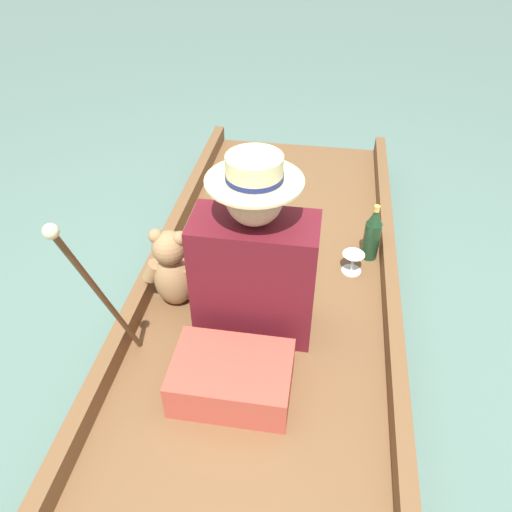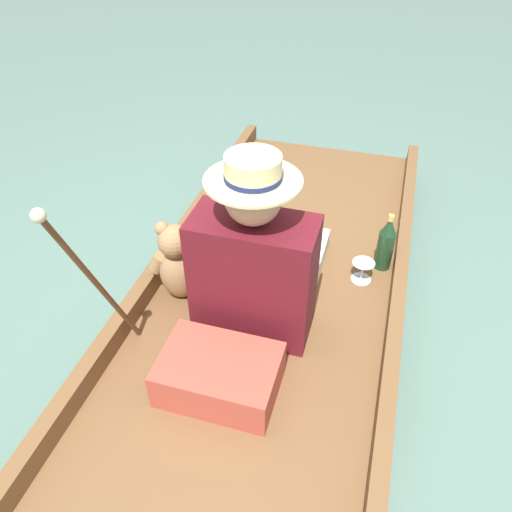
{
  "view_description": "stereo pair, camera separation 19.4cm",
  "coord_description": "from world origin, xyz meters",
  "views": [
    {
      "loc": [
        0.2,
        -1.48,
        1.72
      ],
      "look_at": [
        -0.03,
        0.01,
        0.5
      ],
      "focal_mm": 35.0,
      "sensor_mm": 36.0,
      "label": 1
    },
    {
      "loc": [
        0.39,
        -1.44,
        1.72
      ],
      "look_at": [
        -0.03,
        0.01,
        0.5
      ],
      "focal_mm": 35.0,
      "sensor_mm": 36.0,
      "label": 2
    }
  ],
  "objects": [
    {
      "name": "champagne_bottle",
      "position": [
        0.46,
        0.52,
        0.28
      ],
      "size": [
        0.08,
        0.08,
        0.3
      ],
      "color": "#19381E",
      "rests_on": "punt_boat"
    },
    {
      "name": "wine_glass",
      "position": [
        0.38,
        0.39,
        0.22
      ],
      "size": [
        0.11,
        0.11,
        0.1
      ],
      "color": "silver",
      "rests_on": "punt_boat"
    },
    {
      "name": "ground_plane",
      "position": [
        0.0,
        0.0,
        0.0
      ],
      "size": [
        16.0,
        16.0,
        0.0
      ],
      "primitive_type": "plane",
      "color": "slate"
    },
    {
      "name": "seat_cushion",
      "position": [
        -0.06,
        -0.37,
        0.23
      ],
      "size": [
        0.43,
        0.3,
        0.16
      ],
      "color": "#B24738",
      "rests_on": "punt_boat"
    },
    {
      "name": "punt_boat",
      "position": [
        0.0,
        0.0,
        0.08
      ],
      "size": [
        1.15,
        3.36,
        0.24
      ],
      "color": "brown",
      "rests_on": "ground_plane"
    },
    {
      "name": "teddy_bear",
      "position": [
        -0.4,
        0.06,
        0.33
      ],
      "size": [
        0.28,
        0.16,
        0.4
      ],
      "color": "#9E754C",
      "rests_on": "punt_boat"
    },
    {
      "name": "walking_cane",
      "position": [
        -0.48,
        -0.41,
        0.63
      ],
      "size": [
        0.04,
        0.36,
        0.84
      ],
      "color": "brown",
      "rests_on": "punt_boat"
    },
    {
      "name": "seated_person",
      "position": [
        -0.03,
        0.06,
        0.42
      ],
      "size": [
        0.48,
        0.8,
        0.8
      ],
      "rotation": [
        0.0,
        0.0,
        0.2
      ],
      "color": "white",
      "rests_on": "punt_boat"
    }
  ]
}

